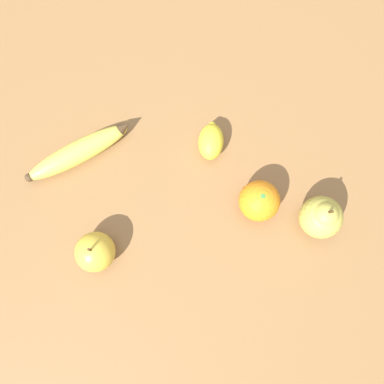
{
  "coord_description": "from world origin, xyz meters",
  "views": [
    {
      "loc": [
        -0.02,
        -0.28,
        0.69
      ],
      "look_at": [
        0.02,
        -0.11,
        0.03
      ],
      "focal_mm": 35.0,
      "sensor_mm": 36.0,
      "label": 1
    }
  ],
  "objects_px": {
    "pear": "(321,217)",
    "apple": "(95,252)",
    "orange": "(259,201)",
    "banana": "(79,152)",
    "lemon": "(211,141)"
  },
  "relations": [
    {
      "from": "pear",
      "to": "apple",
      "type": "bearing_deg",
      "value": 175.2
    },
    {
      "from": "orange",
      "to": "pear",
      "type": "bearing_deg",
      "value": -28.89
    },
    {
      "from": "pear",
      "to": "apple",
      "type": "relative_size",
      "value": 1.24
    },
    {
      "from": "pear",
      "to": "banana",
      "type": "bearing_deg",
      "value": 150.26
    },
    {
      "from": "banana",
      "to": "orange",
      "type": "height_order",
      "value": "orange"
    },
    {
      "from": "banana",
      "to": "lemon",
      "type": "distance_m",
      "value": 0.25
    },
    {
      "from": "orange",
      "to": "apple",
      "type": "distance_m",
      "value": 0.3
    },
    {
      "from": "banana",
      "to": "apple",
      "type": "xyz_separation_m",
      "value": [
        -0.0,
        -0.2,
        0.01
      ]
    },
    {
      "from": "orange",
      "to": "apple",
      "type": "bearing_deg",
      "value": -176.17
    },
    {
      "from": "orange",
      "to": "apple",
      "type": "height_order",
      "value": "apple"
    },
    {
      "from": "banana",
      "to": "pear",
      "type": "height_order",
      "value": "pear"
    },
    {
      "from": "banana",
      "to": "orange",
      "type": "bearing_deg",
      "value": -46.32
    },
    {
      "from": "apple",
      "to": "lemon",
      "type": "xyz_separation_m",
      "value": [
        0.25,
        0.16,
        -0.01
      ]
    },
    {
      "from": "orange",
      "to": "pear",
      "type": "relative_size",
      "value": 0.79
    },
    {
      "from": "banana",
      "to": "lemon",
      "type": "xyz_separation_m",
      "value": [
        0.25,
        -0.04,
        0.0
      ]
    }
  ]
}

